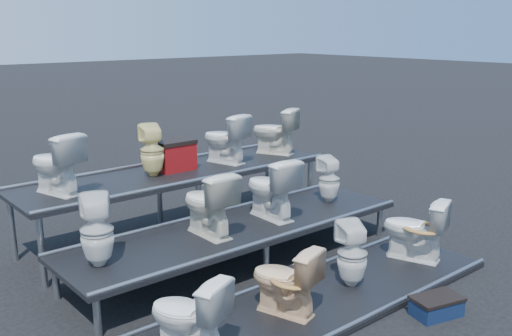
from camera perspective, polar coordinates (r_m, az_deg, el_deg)
ground at (r=6.77m, az=-1.68°, el=-9.50°), size 80.00×80.00×0.00m
tier_front at (r=5.89m, az=6.39°, el=-13.03°), size 4.20×1.20×0.06m
tier_mid at (r=6.68m, az=-1.70°, el=-7.69°), size 4.20×1.20×0.46m
tier_back at (r=7.62m, az=-7.79°, el=-3.47°), size 4.20×1.20×0.86m
toilet_0 at (r=4.82m, az=-6.84°, el=-14.43°), size 0.62×0.78×0.69m
toilet_1 at (r=5.42m, az=2.90°, el=-11.11°), size 0.56×0.75×0.68m
toilet_2 at (r=6.05m, az=9.60°, el=-8.46°), size 0.41×0.42×0.69m
toilet_3 at (r=6.86m, az=15.55°, el=-5.89°), size 0.63×0.81×0.73m
toilet_4 at (r=5.65m, az=-15.62°, el=-6.04°), size 0.41×0.42×0.70m
toilet_5 at (r=6.25m, az=-4.84°, el=-3.53°), size 0.41×0.72×0.73m
toilet_6 at (r=6.79m, az=1.48°, el=-2.00°), size 0.44×0.74×0.74m
toilet_7 at (r=7.49m, az=7.32°, el=-1.11°), size 0.32×0.33×0.61m
toilet_8 at (r=6.75m, az=-19.43°, el=0.44°), size 0.56×0.77×0.70m
toilet_9 at (r=7.26m, az=-10.35°, el=1.75°), size 0.36×0.37×0.66m
toilet_10 at (r=7.87m, az=-3.15°, el=2.97°), size 0.53×0.74×0.68m
toilet_11 at (r=8.44m, az=1.84°, el=3.72°), size 0.62×0.76×0.68m
red_crate at (r=7.57m, az=-8.27°, el=1.14°), size 0.50×0.40×0.35m
step_stool at (r=5.87m, az=17.59°, el=-13.16°), size 0.51×0.38×0.16m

